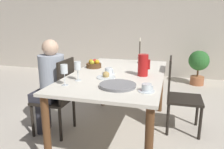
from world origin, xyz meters
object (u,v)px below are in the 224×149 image
at_px(chair_opposite, 178,94).
at_px(bread_plate, 106,76).
at_px(teacup_near_person, 147,88).
at_px(candlestick_tall, 140,53).
at_px(teacup_across, 109,71).
at_px(potted_plant, 199,64).
at_px(fruit_bowl, 94,64).
at_px(red_pitcher, 143,65).
at_px(serving_tray, 118,85).
at_px(wine_glass_juice, 78,67).
at_px(person_seated, 50,79).
at_px(chair_person_side, 58,95).
at_px(wine_glass_water, 64,70).

relative_size(chair_opposite, bread_plate, 4.56).
distance_m(chair_opposite, bread_plate, 1.00).
height_order(teacup_near_person, candlestick_tall, candlestick_tall).
relative_size(teacup_across, potted_plant, 0.20).
bearing_deg(fruit_bowl, teacup_across, -42.75).
xyz_separation_m(red_pitcher, serving_tray, (-0.17, -0.48, -0.11)).
height_order(serving_tray, fruit_bowl, fruit_bowl).
relative_size(bread_plate, candlestick_tall, 0.57).
bearing_deg(serving_tray, potted_plant, 71.04).
bearing_deg(potted_plant, red_pitcher, -108.87).
xyz_separation_m(bread_plate, fruit_bowl, (-0.30, 0.45, 0.02)).
bearing_deg(serving_tray, wine_glass_juice, 167.37).
bearing_deg(candlestick_tall, bread_plate, -103.45).
bearing_deg(candlestick_tall, red_pitcher, -78.58).
relative_size(person_seated, red_pitcher, 4.83).
bearing_deg(fruit_bowl, bread_plate, -55.96).
bearing_deg(wine_glass_juice, teacup_across, 59.85).
distance_m(teacup_near_person, candlestick_tall, 1.29).
bearing_deg(teacup_near_person, potted_plant, 76.09).
relative_size(teacup_across, candlestick_tall, 0.41).
relative_size(person_seated, candlestick_tall, 3.24).
distance_m(red_pitcher, teacup_near_person, 0.55).
xyz_separation_m(red_pitcher, bread_plate, (-0.37, -0.20, -0.10)).
relative_size(chair_person_side, person_seated, 0.80).
relative_size(candlestick_tall, potted_plant, 0.48).
distance_m(person_seated, teacup_near_person, 1.27).
relative_size(wine_glass_water, fruit_bowl, 1.05).
distance_m(teacup_across, fruit_bowl, 0.38).
relative_size(wine_glass_juice, teacup_near_person, 1.38).
xyz_separation_m(teacup_near_person, bread_plate, (-0.47, 0.34, -0.01)).
xyz_separation_m(wine_glass_water, teacup_near_person, (0.77, 0.03, -0.12)).
bearing_deg(chair_opposite, bread_plate, -55.38).
distance_m(person_seated, bread_plate, 0.73).
distance_m(wine_glass_water, potted_plant, 3.49).
bearing_deg(chair_person_side, candlestick_tall, -44.99).
bearing_deg(teacup_across, chair_opposite, 22.98).
xyz_separation_m(chair_opposite, red_pitcher, (-0.41, -0.34, 0.41)).
relative_size(chair_person_side, teacup_near_person, 6.41).
relative_size(wine_glass_juice, fruit_bowl, 1.03).
height_order(red_pitcher, wine_glass_juice, red_pitcher).
bearing_deg(bread_plate, candlestick_tall, 76.55).
distance_m(person_seated, red_pitcher, 1.12).
height_order(fruit_bowl, potted_plant, fruit_bowl).
bearing_deg(chair_person_side, fruit_bowl, -40.80).
height_order(red_pitcher, teacup_near_person, red_pitcher).
distance_m(red_pitcher, fruit_bowl, 0.72).
bearing_deg(serving_tray, candlestick_tall, 88.96).
distance_m(wine_glass_juice, fruit_bowl, 0.64).
bearing_deg(chair_opposite, wine_glass_juice, -55.02).
bearing_deg(red_pitcher, bread_plate, -151.66).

